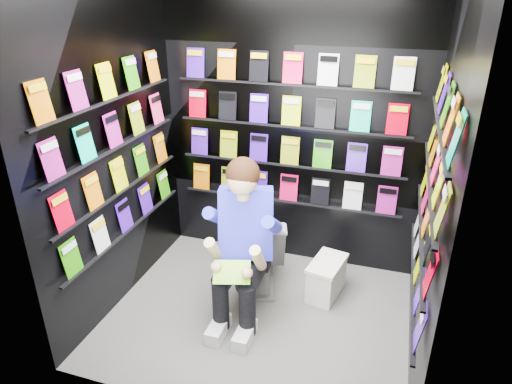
% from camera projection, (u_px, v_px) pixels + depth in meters
% --- Properties ---
extents(floor, '(2.40, 2.40, 0.00)m').
position_uv_depth(floor, '(258.00, 315.00, 3.79)').
color(floor, '#5B5B59').
rests_on(floor, ground).
extents(wall_back, '(2.40, 0.04, 2.60)m').
position_uv_depth(wall_back, '(291.00, 131.00, 4.11)').
color(wall_back, black).
rests_on(wall_back, floor).
extents(wall_front, '(2.40, 0.04, 2.60)m').
position_uv_depth(wall_front, '(201.00, 238.00, 2.38)').
color(wall_front, black).
rests_on(wall_front, floor).
extents(wall_left, '(0.04, 2.00, 2.60)m').
position_uv_depth(wall_left, '(113.00, 153.00, 3.58)').
color(wall_left, black).
rests_on(wall_left, floor).
extents(wall_right, '(0.04, 2.00, 2.60)m').
position_uv_depth(wall_right, '(437.00, 191.00, 2.92)').
color(wall_right, black).
rests_on(wall_right, floor).
extents(comics_back, '(2.10, 0.06, 1.37)m').
position_uv_depth(comics_back, '(291.00, 131.00, 4.09)').
color(comics_back, '#E31055').
rests_on(comics_back, wall_back).
extents(comics_left, '(0.06, 1.70, 1.37)m').
position_uv_depth(comics_left, '(116.00, 153.00, 3.57)').
color(comics_left, '#E31055').
rests_on(comics_left, wall_left).
extents(comics_right, '(0.06, 1.70, 1.37)m').
position_uv_depth(comics_right, '(432.00, 190.00, 2.92)').
color(comics_right, '#E31055').
rests_on(comics_right, wall_right).
extents(toilet, '(0.62, 0.84, 0.73)m').
position_uv_depth(toilet, '(261.00, 247.00, 4.07)').
color(toilet, white).
rests_on(toilet, floor).
extents(longbox, '(0.30, 0.45, 0.31)m').
position_uv_depth(longbox, '(326.00, 279.00, 3.98)').
color(longbox, white).
rests_on(longbox, floor).
extents(longbox_lid, '(0.32, 0.47, 0.03)m').
position_uv_depth(longbox_lid, '(327.00, 263.00, 3.91)').
color(longbox_lid, white).
rests_on(longbox_lid, longbox).
extents(reader, '(0.78, 0.96, 1.53)m').
position_uv_depth(reader, '(247.00, 224.00, 3.56)').
color(reader, '#282AC9').
rests_on(reader, toilet).
extents(held_comic, '(0.31, 0.23, 0.12)m').
position_uv_depth(held_comic, '(232.00, 272.00, 3.35)').
color(held_comic, '#15933F').
rests_on(held_comic, reader).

